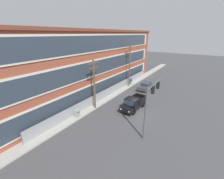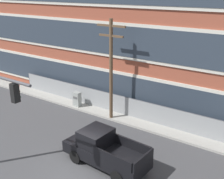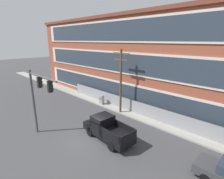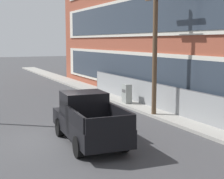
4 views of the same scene
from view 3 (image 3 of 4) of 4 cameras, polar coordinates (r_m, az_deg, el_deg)
name	(u,v)px [view 3 (image 3 of 4)]	position (r m, az deg, el deg)	size (l,w,h in m)	color
ground_plane	(91,140)	(16.46, -7.00, -15.98)	(160.00, 160.00, 0.00)	#424244
sidewalk_building_side	(138,116)	(20.91, 8.47, -8.52)	(80.00, 1.86, 0.16)	#9E9B93
brick_mill_building	(164,62)	(23.34, 16.56, 8.51)	(47.21, 8.56, 11.82)	brown
chain_link_fence	(170,119)	(19.10, 18.46, -9.08)	(33.38, 0.06, 1.69)	gray
traffic_signal_mast	(38,92)	(16.27, -22.89, -0.86)	(4.95, 0.43, 6.13)	#4C4C51
pickup_truck_black	(107,129)	(16.06, -1.67, -12.74)	(5.30, 2.29, 2.06)	black
utility_pole_near_corner	(121,79)	(20.35, 2.89, 3.46)	(2.37, 0.26, 7.71)	brown
electrical_cabinet	(102,100)	(23.99, -3.40, -3.49)	(0.62, 0.47, 1.41)	#939993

